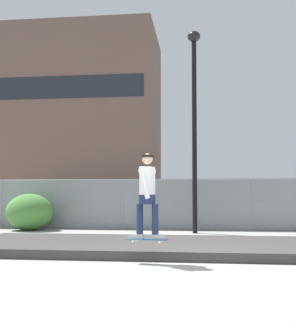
% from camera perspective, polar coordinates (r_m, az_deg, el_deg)
% --- Properties ---
extents(ground_plane, '(120.00, 120.00, 0.00)m').
position_cam_1_polar(ground_plane, '(7.95, 3.50, -13.19)').
color(ground_plane, gray).
extents(gravel_berm, '(10.25, 3.36, 0.20)m').
position_cam_1_polar(gravel_berm, '(10.32, 4.27, -10.29)').
color(gravel_berm, '#3D3A38').
rests_on(gravel_berm, ground_plane).
extents(skateboard, '(0.82, 0.31, 0.07)m').
position_cam_1_polar(skateboard, '(8.44, -0.08, -9.42)').
color(skateboard, '#2D608C').
extents(skater, '(0.73, 0.61, 1.65)m').
position_cam_1_polar(skater, '(8.39, -0.08, -3.02)').
color(skater, '#B2ADA8').
rests_on(skater, skateboard).
extents(chain_fence, '(23.45, 0.06, 1.85)m').
position_cam_1_polar(chain_fence, '(15.69, 5.12, -4.76)').
color(chain_fence, gray).
rests_on(chain_fence, ground_plane).
extents(street_lamp, '(0.44, 0.44, 6.85)m').
position_cam_1_polar(street_lamp, '(14.80, 6.13, 8.07)').
color(street_lamp, black).
rests_on(street_lamp, ground_plane).
extents(parked_car_near, '(4.42, 1.99, 1.66)m').
position_cam_1_polar(parked_car_near, '(19.17, -4.14, -4.74)').
color(parked_car_near, navy).
rests_on(parked_car_near, ground_plane).
extents(library_building, '(18.11, 12.70, 20.68)m').
position_cam_1_polar(library_building, '(54.42, -8.49, 6.42)').
color(library_building, brown).
rests_on(library_building, ground_plane).
extents(shrub_left, '(1.69, 1.38, 1.30)m').
position_cam_1_polar(shrub_left, '(16.09, -15.38, -5.62)').
color(shrub_left, '#477F38').
rests_on(shrub_left, ground_plane).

